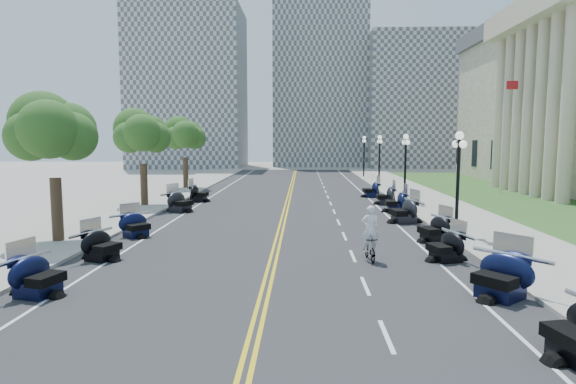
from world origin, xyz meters
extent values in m
plane|color=gray|center=(0.00, 0.00, 0.00)|extent=(160.00, 160.00, 0.00)
cube|color=#333335|center=(0.00, 10.00, 0.00)|extent=(16.00, 90.00, 0.01)
cube|color=yellow|center=(-0.12, 10.00, 0.01)|extent=(0.12, 90.00, 0.00)
cube|color=yellow|center=(0.12, 10.00, 0.01)|extent=(0.12, 90.00, 0.00)
cube|color=white|center=(6.40, 10.00, 0.01)|extent=(0.12, 90.00, 0.00)
cube|color=white|center=(-6.40, 10.00, 0.01)|extent=(0.12, 90.00, 0.00)
cube|color=white|center=(3.20, -8.00, 0.01)|extent=(0.12, 2.00, 0.00)
cube|color=white|center=(3.20, -4.00, 0.01)|extent=(0.12, 2.00, 0.00)
cube|color=white|center=(3.20, 0.00, 0.01)|extent=(0.12, 2.00, 0.00)
cube|color=white|center=(3.20, 4.00, 0.01)|extent=(0.12, 2.00, 0.00)
cube|color=white|center=(3.20, 8.00, 0.01)|extent=(0.12, 2.00, 0.00)
cube|color=white|center=(3.20, 12.00, 0.01)|extent=(0.12, 2.00, 0.00)
cube|color=white|center=(3.20, 16.00, 0.01)|extent=(0.12, 2.00, 0.00)
cube|color=white|center=(3.20, 20.00, 0.01)|extent=(0.12, 2.00, 0.00)
cube|color=white|center=(3.20, 24.00, 0.01)|extent=(0.12, 2.00, 0.00)
cube|color=white|center=(3.20, 28.00, 0.01)|extent=(0.12, 2.00, 0.00)
cube|color=white|center=(3.20, 32.00, 0.01)|extent=(0.12, 2.00, 0.00)
cube|color=white|center=(3.20, 36.00, 0.01)|extent=(0.12, 2.00, 0.00)
cube|color=white|center=(3.20, 40.00, 0.01)|extent=(0.12, 2.00, 0.00)
cube|color=white|center=(3.20, 44.00, 0.01)|extent=(0.12, 2.00, 0.00)
cube|color=white|center=(3.20, 48.00, 0.01)|extent=(0.12, 2.00, 0.00)
cube|color=white|center=(3.20, 52.00, 0.01)|extent=(0.12, 2.00, 0.00)
cube|color=#9E9991|center=(10.50, 10.00, 0.07)|extent=(5.00, 90.00, 0.15)
cube|color=#9E9991|center=(-10.50, 10.00, 0.07)|extent=(5.00, 90.00, 0.15)
cube|color=#356023|center=(17.50, 18.00, 0.05)|extent=(9.00, 60.00, 0.10)
cube|color=gray|center=(-18.00, 62.00, 13.00)|extent=(18.00, 14.00, 26.00)
cube|color=gray|center=(4.00, 68.00, 15.00)|extent=(16.00, 12.00, 30.00)
cube|color=gray|center=(22.00, 65.00, 11.00)|extent=(20.00, 14.00, 22.00)
imported|color=#A51414|center=(3.78, -0.74, 0.49)|extent=(0.62, 1.65, 0.97)
imported|color=silver|center=(3.78, -0.74, 1.89)|extent=(0.67, 0.44, 1.84)
camera|label=1|loc=(1.18, -19.23, 4.75)|focal=30.00mm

